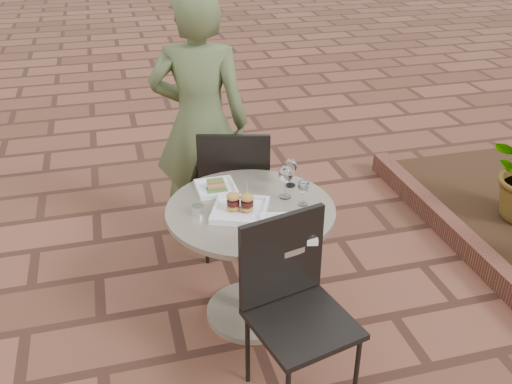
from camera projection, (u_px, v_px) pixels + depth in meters
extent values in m
plane|color=brown|center=(257.00, 342.00, 3.17)|extent=(60.00, 60.00, 0.00)
cylinder|color=gray|center=(251.00, 311.00, 3.36)|extent=(0.52, 0.52, 0.04)
cylinder|color=gray|center=(251.00, 266.00, 3.20)|extent=(0.08, 0.08, 0.70)
cylinder|color=gray|center=(251.00, 210.00, 3.02)|extent=(0.90, 0.90, 0.03)
cube|color=black|center=(236.00, 190.00, 3.76)|extent=(0.54, 0.54, 0.03)
cube|color=black|center=(234.00, 170.00, 3.47)|extent=(0.43, 0.14, 0.46)
cylinder|color=black|center=(264.00, 206.00, 4.04)|extent=(0.02, 0.02, 0.44)
cylinder|color=black|center=(211.00, 206.00, 4.04)|extent=(0.02, 0.02, 0.44)
cylinder|color=black|center=(265.00, 235.00, 3.71)|extent=(0.02, 0.02, 0.44)
cylinder|color=black|center=(206.00, 235.00, 3.71)|extent=(0.02, 0.02, 0.44)
cube|color=black|center=(303.00, 324.00, 2.64)|extent=(0.53, 0.53, 0.03)
cube|color=black|center=(282.00, 257.00, 2.67)|extent=(0.43, 0.13, 0.46)
cylinder|color=black|center=(356.00, 372.00, 2.68)|extent=(0.02, 0.02, 0.44)
cylinder|color=black|center=(248.00, 349.00, 2.82)|extent=(0.02, 0.02, 0.44)
cylinder|color=black|center=(312.00, 323.00, 2.98)|extent=(0.02, 0.02, 0.44)
imported|color=#4A572F|center=(200.00, 124.00, 3.67)|extent=(0.73, 0.58, 1.74)
cube|color=white|center=(216.00, 189.00, 3.19)|extent=(0.22, 0.22, 0.01)
cube|color=#DD824E|center=(216.00, 184.00, 3.17)|extent=(0.09, 0.06, 0.03)
cube|color=brown|center=(216.00, 181.00, 3.16)|extent=(0.09, 0.06, 0.01)
cube|color=white|center=(240.00, 212.00, 2.96)|extent=(0.36, 0.36, 0.01)
cube|color=white|center=(288.00, 230.00, 2.81)|extent=(0.32, 0.32, 0.01)
ellipsoid|color=#F06375|center=(283.00, 236.00, 2.74)|extent=(0.05, 0.04, 0.02)
cylinder|color=white|center=(303.00, 204.00, 3.05)|extent=(0.05, 0.05, 0.00)
cylinder|color=white|center=(303.00, 198.00, 3.03)|extent=(0.01, 0.01, 0.07)
ellipsoid|color=white|center=(304.00, 186.00, 2.99)|extent=(0.06, 0.06, 0.08)
cylinder|color=white|center=(303.00, 187.00, 3.00)|extent=(0.05, 0.05, 0.04)
cylinder|color=white|center=(285.00, 196.00, 3.12)|extent=(0.07, 0.07, 0.00)
cylinder|color=white|center=(285.00, 189.00, 3.10)|extent=(0.01, 0.01, 0.08)
ellipsoid|color=white|center=(286.00, 174.00, 3.05)|extent=(0.08, 0.08, 0.10)
cylinder|color=white|center=(290.00, 185.00, 3.23)|extent=(0.06, 0.06, 0.00)
cylinder|color=white|center=(290.00, 179.00, 3.21)|extent=(0.01, 0.01, 0.07)
ellipsoid|color=white|center=(291.00, 166.00, 3.17)|extent=(0.07, 0.07, 0.09)
cylinder|color=silver|center=(198.00, 210.00, 2.95)|extent=(0.08, 0.08, 0.05)
cube|color=brown|center=(480.00, 257.00, 3.74)|extent=(0.12, 3.00, 0.15)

